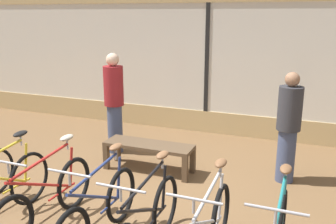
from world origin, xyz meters
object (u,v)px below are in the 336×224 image
object	(u,v)px
bicycle_center_left	(47,199)
customer_near_rack	(288,126)
bicycle_left	(0,192)
display_bench	(149,148)
bicycle_center	(99,212)
customer_by_window	(114,101)

from	to	relation	value
bicycle_center_left	customer_near_rack	xyz separation A→B (m)	(2.41, 2.31, 0.48)
bicycle_left	display_bench	bearing A→B (deg)	63.46
bicycle_center	customer_by_window	world-z (taller)	customer_by_window
bicycle_left	customer_near_rack	bearing A→B (deg)	38.52
bicycle_left	bicycle_center	xyz separation A→B (m)	(1.30, 0.06, -0.02)
bicycle_left	display_bench	xyz separation A→B (m)	(1.00, 2.00, -0.02)
display_bench	bicycle_left	bearing A→B (deg)	-116.54
bicycle_center	customer_by_window	distance (m)	2.81
display_bench	customer_by_window	bearing A→B (deg)	148.77
bicycle_center_left	customer_near_rack	bearing A→B (deg)	43.79
bicycle_center_left	customer_by_window	size ratio (longest dim) A/B	0.99
bicycle_left	customer_by_window	world-z (taller)	customer_by_window
bicycle_center	customer_near_rack	distance (m)	2.93
display_bench	customer_near_rack	size ratio (longest dim) A/B	0.86
bicycle_center	display_bench	world-z (taller)	bicycle_center
bicycle_center_left	display_bench	world-z (taller)	bicycle_center_left
display_bench	bicycle_center_left	bearing A→B (deg)	-101.83
bicycle_left	bicycle_center	bearing A→B (deg)	2.65
bicycle_left	customer_near_rack	size ratio (longest dim) A/B	1.04
customer_near_rack	display_bench	bearing A→B (deg)	-168.79
bicycle_center	display_bench	xyz separation A→B (m)	(-0.30, 1.94, -0.00)
bicycle_center	bicycle_left	bearing A→B (deg)	-177.35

